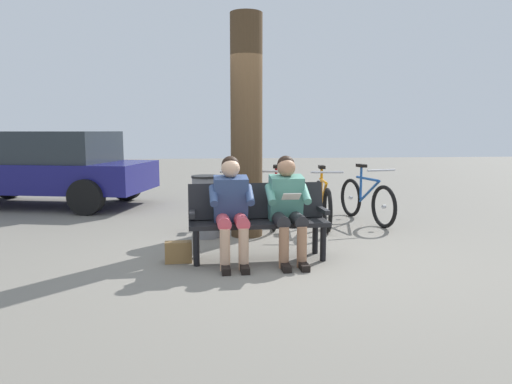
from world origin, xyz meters
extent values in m
plane|color=slate|center=(0.00, 0.00, 0.00)|extent=(40.00, 40.00, 0.00)
cube|color=black|center=(0.24, 0.04, 0.42)|extent=(1.62, 0.50, 0.05)
cube|color=black|center=(0.25, -0.15, 0.66)|extent=(1.60, 0.20, 0.42)
cube|color=black|center=(-0.52, 0.01, 0.56)|extent=(0.08, 0.40, 0.05)
cube|color=black|center=(1.00, 0.06, 0.56)|extent=(0.08, 0.40, 0.05)
cylinder|color=black|center=(-0.49, 0.18, 0.20)|extent=(0.07, 0.07, 0.40)
cylinder|color=black|center=(0.95, 0.23, 0.20)|extent=(0.07, 0.07, 0.40)
cylinder|color=black|center=(-0.47, -0.16, 0.20)|extent=(0.07, 0.07, 0.40)
cylinder|color=black|center=(0.97, -0.11, 0.20)|extent=(0.07, 0.07, 0.40)
cube|color=#4C8C7A|center=(-0.08, 0.00, 0.71)|extent=(0.39, 0.32, 0.55)
sphere|color=#A87554|center=(-0.08, 0.02, 1.06)|extent=(0.21, 0.21, 0.21)
sphere|color=black|center=(-0.08, -0.01, 1.10)|extent=(0.20, 0.20, 0.20)
cylinder|color=#262628|center=(-0.19, 0.20, 0.49)|extent=(0.17, 0.41, 0.15)
cylinder|color=#A87554|center=(-0.19, 0.40, 0.23)|extent=(0.11, 0.11, 0.45)
cube|color=black|center=(-0.20, 0.50, 0.04)|extent=(0.10, 0.22, 0.07)
cylinder|color=#4C8C7A|center=(-0.28, 0.12, 0.77)|extent=(0.10, 0.31, 0.23)
cylinder|color=#262628|center=(0.01, 0.21, 0.49)|extent=(0.17, 0.41, 0.15)
cylinder|color=#A87554|center=(0.01, 0.41, 0.23)|extent=(0.11, 0.11, 0.45)
cube|color=black|center=(0.00, 0.51, 0.04)|extent=(0.10, 0.22, 0.07)
cylinder|color=#4C8C7A|center=(0.12, 0.13, 0.77)|extent=(0.10, 0.31, 0.23)
cube|color=silver|center=(-0.09, 0.30, 0.77)|extent=(0.20, 0.13, 0.09)
cube|color=#334772|center=(0.56, 0.03, 0.71)|extent=(0.39, 0.32, 0.55)
sphere|color=#D8A884|center=(0.56, 0.05, 1.06)|extent=(0.21, 0.21, 0.21)
sphere|color=black|center=(0.56, 0.02, 1.10)|extent=(0.20, 0.20, 0.20)
cylinder|color=#D84C59|center=(0.45, 0.22, 0.49)|extent=(0.17, 0.41, 0.15)
cylinder|color=#D8A884|center=(0.45, 0.42, 0.23)|extent=(0.11, 0.11, 0.45)
cube|color=black|center=(0.44, 0.52, 0.04)|extent=(0.10, 0.22, 0.07)
cylinder|color=#334772|center=(0.36, 0.14, 0.77)|extent=(0.10, 0.31, 0.23)
cylinder|color=#D84C59|center=(0.65, 0.23, 0.49)|extent=(0.17, 0.41, 0.15)
cylinder|color=#D8A884|center=(0.65, 0.43, 0.23)|extent=(0.11, 0.11, 0.45)
cube|color=black|center=(0.64, 0.53, 0.04)|extent=(0.10, 0.22, 0.07)
cylinder|color=#334772|center=(0.76, 0.15, 0.77)|extent=(0.10, 0.31, 0.23)
cube|color=olive|center=(1.16, 0.07, 0.12)|extent=(0.31, 0.15, 0.24)
cylinder|color=#4C3823|center=(0.27, -1.23, 1.53)|extent=(0.44, 0.44, 3.06)
cylinder|color=slate|center=(0.84, -1.19, 0.42)|extent=(0.38, 0.38, 0.84)
cylinder|color=black|center=(0.84, -1.19, 0.85)|extent=(0.39, 0.39, 0.03)
torus|color=black|center=(-1.86, -1.53, 0.33)|extent=(0.19, 0.66, 0.66)
cylinder|color=silver|center=(-1.86, -1.53, 0.33)|extent=(0.06, 0.07, 0.06)
torus|color=black|center=(-1.65, -2.53, 0.33)|extent=(0.19, 0.66, 0.66)
cylinder|color=silver|center=(-1.65, -2.53, 0.33)|extent=(0.06, 0.07, 0.06)
cylinder|color=#1E519E|center=(-1.76, -2.03, 0.71)|extent=(0.17, 0.63, 0.04)
cylinder|color=#1E519E|center=(-1.77, -1.95, 0.51)|extent=(0.16, 0.59, 0.43)
cylinder|color=#1E519E|center=(-1.72, -2.21, 0.63)|extent=(0.04, 0.04, 0.55)
cube|color=black|center=(-1.72, -2.21, 0.91)|extent=(0.13, 0.23, 0.05)
cylinder|color=#B2B2B7|center=(-1.84, -1.63, 0.88)|extent=(0.48, 0.13, 0.03)
torus|color=black|center=(-0.92, -1.29, 0.33)|extent=(0.13, 0.66, 0.66)
cylinder|color=silver|center=(-0.92, -1.29, 0.33)|extent=(0.06, 0.07, 0.06)
torus|color=black|center=(-1.03, -2.30, 0.33)|extent=(0.13, 0.66, 0.66)
cylinder|color=silver|center=(-1.03, -2.30, 0.33)|extent=(0.06, 0.07, 0.06)
cylinder|color=orange|center=(-0.97, -1.80, 0.71)|extent=(0.11, 0.63, 0.04)
cylinder|color=orange|center=(-0.96, -1.72, 0.51)|extent=(0.11, 0.60, 0.43)
cylinder|color=orange|center=(-0.99, -1.98, 0.63)|extent=(0.04, 0.04, 0.55)
cube|color=black|center=(-0.99, -1.98, 0.91)|extent=(0.11, 0.23, 0.05)
cylinder|color=#B2B2B7|center=(-0.93, -1.39, 0.88)|extent=(0.48, 0.08, 0.03)
torus|color=black|center=(-0.16, -1.51, 0.33)|extent=(0.18, 0.66, 0.66)
cylinder|color=silver|center=(-0.16, -1.51, 0.33)|extent=(0.06, 0.07, 0.06)
torus|color=black|center=(-0.35, -2.51, 0.33)|extent=(0.18, 0.66, 0.66)
cylinder|color=silver|center=(-0.35, -2.51, 0.33)|extent=(0.06, 0.07, 0.06)
cylinder|color=#B71414|center=(-0.26, -2.01, 0.71)|extent=(0.15, 0.63, 0.04)
cylinder|color=#B71414|center=(-0.24, -1.93, 0.51)|extent=(0.15, 0.59, 0.43)
cylinder|color=#B71414|center=(-0.29, -2.19, 0.63)|extent=(0.04, 0.04, 0.55)
cube|color=black|center=(-0.29, -2.19, 0.91)|extent=(0.13, 0.23, 0.05)
cylinder|color=#B2B2B7|center=(-0.18, -1.61, 0.88)|extent=(0.48, 0.12, 0.03)
torus|color=black|center=(0.40, -1.50, 0.33)|extent=(0.08, 0.66, 0.66)
cylinder|color=silver|center=(0.40, -1.50, 0.33)|extent=(0.05, 0.06, 0.06)
torus|color=black|center=(0.37, -2.52, 0.33)|extent=(0.08, 0.66, 0.66)
cylinder|color=silver|center=(0.37, -2.52, 0.33)|extent=(0.05, 0.06, 0.06)
cylinder|color=black|center=(0.38, -2.01, 0.71)|extent=(0.06, 0.63, 0.04)
cylinder|color=black|center=(0.39, -1.93, 0.51)|extent=(0.06, 0.60, 0.43)
cylinder|color=black|center=(0.38, -2.19, 0.63)|extent=(0.04, 0.04, 0.55)
cube|color=black|center=(0.38, -2.19, 0.91)|extent=(0.10, 0.22, 0.05)
cylinder|color=#B2B2B7|center=(0.40, -1.60, 0.88)|extent=(0.48, 0.05, 0.03)
cube|color=navy|center=(4.08, -4.35, 0.59)|extent=(4.50, 2.71, 0.55)
cube|color=#262D33|center=(3.88, -4.30, 1.17)|extent=(2.63, 2.14, 0.60)
cylinder|color=black|center=(5.20, -5.54, 0.32)|extent=(0.67, 0.36, 0.64)
cylinder|color=black|center=(2.95, -3.16, 0.32)|extent=(0.67, 0.36, 0.64)
cylinder|color=black|center=(2.54, -4.91, 0.32)|extent=(0.67, 0.36, 0.64)
camera|label=1|loc=(0.83, 5.31, 1.48)|focal=32.95mm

